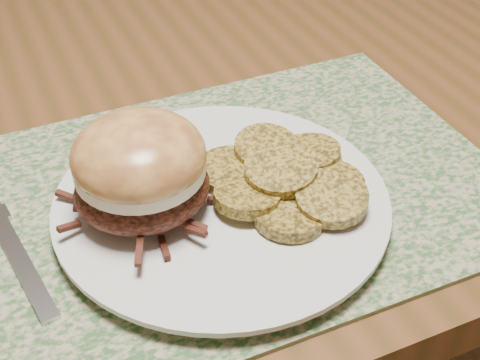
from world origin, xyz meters
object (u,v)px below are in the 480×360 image
object	(u,v)px
dinner_plate	(222,205)
pork_sandwich	(140,169)
fork	(13,247)
dining_table	(312,82)

from	to	relation	value
dinner_plate	pork_sandwich	distance (m)	0.08
fork	pork_sandwich	bearing A→B (deg)	-16.16
pork_sandwich	fork	xyz separation A→B (m)	(-0.11, 0.01, -0.05)
dinner_plate	fork	world-z (taller)	dinner_plate
dinner_plate	pork_sandwich	xyz separation A→B (m)	(-0.06, 0.01, 0.05)
dinner_plate	pork_sandwich	bearing A→B (deg)	167.73
dining_table	pork_sandwich	xyz separation A→B (m)	(-0.30, -0.26, 0.14)
pork_sandwich	fork	bearing A→B (deg)	168.48
dining_table	fork	bearing A→B (deg)	-148.72
dining_table	dinner_plate	world-z (taller)	dinner_plate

